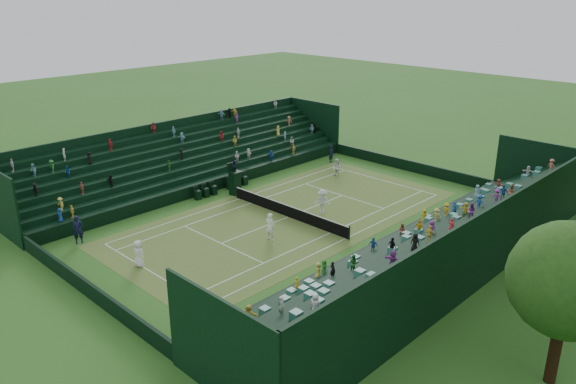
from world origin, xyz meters
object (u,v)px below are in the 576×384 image
object	(u,v)px
umpire_chair	(235,180)
player_far_east	(322,201)
player_near_east	(270,227)
player_far_west	(337,168)
tennis_net	(288,211)
player_near_west	(138,254)

from	to	relation	value
umpire_chair	player_far_east	bearing A→B (deg)	14.21
player_near_east	player_far_west	bearing A→B (deg)	-75.27
tennis_net	player_far_east	bearing A→B (deg)	62.66
tennis_net	player_near_east	distance (m)	4.23
umpire_chair	player_far_west	distance (m)	9.90
tennis_net	umpire_chair	size ratio (longest dim) A/B	3.93
umpire_chair	player_far_west	world-z (taller)	umpire_chair
umpire_chair	player_far_west	size ratio (longest dim) A/B	1.78
player_far_east	tennis_net	bearing A→B (deg)	-157.19
player_near_west	player_near_east	size ratio (longest dim) A/B	0.87
tennis_net	player_near_west	world-z (taller)	player_near_west
tennis_net	player_near_west	distance (m)	12.01
player_far_west	player_near_east	bearing A→B (deg)	-66.58
tennis_net	umpire_chair	bearing A→B (deg)	176.03
tennis_net	player_near_west	size ratio (longest dim) A/B	6.79
player_near_east	player_far_east	bearing A→B (deg)	-90.47
player_far_west	tennis_net	bearing A→B (deg)	-69.02
umpire_chair	player_far_west	bearing A→B (deg)	71.88
player_near_west	player_far_east	distance (m)	14.57
player_near_east	player_far_east	distance (m)	6.19
player_near_east	umpire_chair	bearing A→B (deg)	-33.20
player_far_west	player_far_east	world-z (taller)	player_far_east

